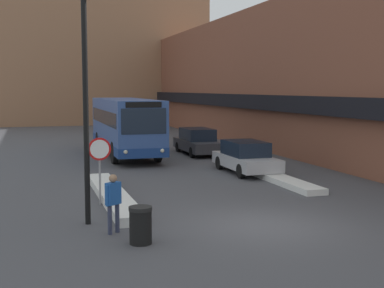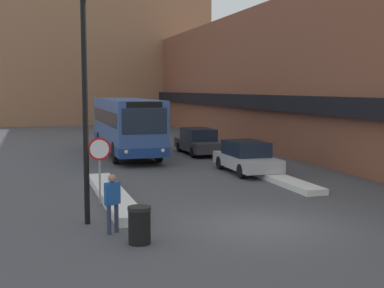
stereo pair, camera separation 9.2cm
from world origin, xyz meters
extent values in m
plane|color=#47474C|center=(0.00, 0.00, 0.00)|extent=(160.00, 160.00, 0.00)
cube|color=brown|center=(10.00, 24.00, 4.56)|extent=(5.00, 60.00, 9.11)
cube|color=black|center=(7.25, 24.00, 3.05)|extent=(0.50, 60.00, 0.90)
cube|color=#996B4C|center=(0.00, 47.15, 9.48)|extent=(26.00, 8.00, 18.96)
cube|color=silver|center=(-3.60, 4.93, 0.14)|extent=(0.90, 8.12, 0.29)
cube|color=silver|center=(3.60, 5.97, 0.12)|extent=(0.90, 5.41, 0.24)
cube|color=#335193|center=(-1.02, 17.00, 1.88)|extent=(2.53, 10.48, 2.79)
cube|color=navy|center=(-1.02, 17.00, 0.73)|extent=(2.55, 10.50, 0.49)
cube|color=#192333|center=(-1.02, 17.00, 2.27)|extent=(2.55, 9.64, 0.77)
cube|color=#192333|center=(-1.02, 11.75, 2.30)|extent=(2.22, 0.03, 1.26)
cube|color=black|center=(-1.02, 11.75, 3.10)|extent=(1.77, 0.03, 0.28)
sphere|color=#F2EAC6|center=(-1.93, 11.74, 0.84)|extent=(0.20, 0.20, 0.20)
sphere|color=#F2EAC6|center=(-0.11, 11.74, 0.84)|extent=(0.20, 0.20, 0.20)
cylinder|color=black|center=(-2.17, 13.75, 0.57)|extent=(0.28, 1.15, 1.15)
cylinder|color=black|center=(0.12, 13.75, 0.57)|extent=(0.28, 1.15, 1.15)
cylinder|color=black|center=(-2.17, 20.25, 0.57)|extent=(0.28, 1.15, 1.15)
cylinder|color=black|center=(0.12, 20.25, 0.57)|extent=(0.28, 1.15, 1.15)
cube|color=#B7B7BC|center=(3.20, 9.03, 0.53)|extent=(1.79, 4.41, 0.55)
cube|color=#192333|center=(3.20, 9.14, 1.13)|extent=(1.57, 2.43, 0.66)
cylinder|color=black|center=(4.01, 7.66, 0.32)|extent=(0.20, 0.63, 0.63)
cylinder|color=black|center=(2.39, 7.66, 0.32)|extent=(0.20, 0.63, 0.63)
cylinder|color=black|center=(4.01, 10.40, 0.32)|extent=(0.20, 0.63, 0.63)
cylinder|color=black|center=(2.39, 10.40, 0.32)|extent=(0.20, 0.63, 0.63)
cube|color=#38383D|center=(3.20, 16.41, 0.54)|extent=(1.77, 4.74, 0.59)
cube|color=#192333|center=(3.20, 16.53, 1.18)|extent=(1.56, 2.61, 0.69)
cylinder|color=black|center=(4.01, 14.95, 0.30)|extent=(0.20, 0.61, 0.61)
cylinder|color=black|center=(2.39, 14.95, 0.30)|extent=(0.20, 0.61, 0.61)
cylinder|color=black|center=(4.01, 17.88, 0.30)|extent=(0.20, 0.61, 0.61)
cylinder|color=black|center=(2.39, 17.88, 0.30)|extent=(0.20, 0.61, 0.61)
cylinder|color=gray|center=(-4.12, 4.11, 1.13)|extent=(0.07, 0.07, 2.26)
cylinder|color=red|center=(-4.12, 4.09, 1.88)|extent=(0.76, 0.03, 0.76)
cylinder|color=white|center=(-4.12, 4.08, 1.88)|extent=(0.62, 0.02, 0.62)
cylinder|color=black|center=(-4.79, 1.64, 3.67)|extent=(0.16, 0.16, 7.34)
cylinder|color=#333851|center=(-4.34, 0.33, 0.40)|extent=(0.12, 0.12, 0.79)
cylinder|color=#333851|center=(-4.12, 0.50, 0.40)|extent=(0.12, 0.12, 0.79)
cube|color=#1E51A3|center=(-4.23, 0.42, 1.09)|extent=(0.46, 0.42, 0.60)
sphere|color=#9E7556|center=(-4.23, 0.42, 1.50)|extent=(0.22, 0.22, 0.22)
cylinder|color=#1E51A3|center=(-4.40, 0.29, 1.06)|extent=(0.09, 0.09, 0.56)
cylinder|color=#1E51A3|center=(-4.06, 0.55, 1.06)|extent=(0.09, 0.09, 0.56)
cylinder|color=black|center=(-3.73, -0.75, 0.42)|extent=(0.56, 0.56, 0.85)
cylinder|color=black|center=(-3.73, -0.75, 0.90)|extent=(0.59, 0.59, 0.10)
camera|label=1|loc=(-6.30, -13.63, 3.88)|focal=50.00mm
camera|label=2|loc=(-6.21, -13.65, 3.88)|focal=50.00mm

